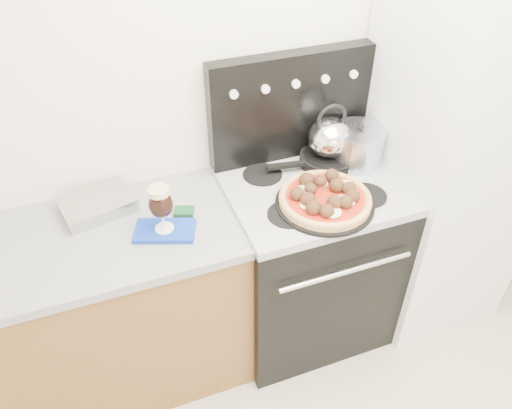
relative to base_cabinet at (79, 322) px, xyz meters
name	(u,v)px	position (x,y,z in m)	size (l,w,h in m)	color
room_shell	(438,276)	(1.02, -0.91, 0.82)	(3.52, 3.01, 2.52)	beige
base_cabinet	(79,322)	(0.00, 0.00, 0.00)	(1.45, 0.60, 0.86)	brown
countertop	(53,249)	(0.00, 0.00, 0.45)	(1.48, 0.63, 0.04)	gray
stove_body	(306,262)	(1.10, -0.02, 0.01)	(0.76, 0.65, 0.88)	black
cooktop	(312,189)	(1.10, -0.02, 0.47)	(0.76, 0.65, 0.04)	#ADADB2
backguard	(290,107)	(1.10, 0.25, 0.74)	(0.76, 0.08, 0.50)	black
fridge	(449,152)	(1.80, -0.05, 0.52)	(0.64, 0.68, 1.90)	silver
foil_sheet	(97,204)	(0.20, 0.16, 0.50)	(0.29, 0.21, 0.06)	silver
oven_mitt	(165,231)	(0.43, -0.08, 0.48)	(0.24, 0.14, 0.02)	#1333AC
beer_glass	(162,209)	(0.43, -0.08, 0.59)	(0.09, 0.09, 0.20)	black
pizza_pan	(325,203)	(1.09, -0.17, 0.50)	(0.42, 0.42, 0.01)	black
pizza	(325,197)	(1.09, -0.17, 0.53)	(0.38, 0.38, 0.05)	#F1AF66
skillet	(327,159)	(1.24, 0.11, 0.51)	(0.26, 0.26, 0.05)	black
tea_kettle	(330,135)	(1.24, 0.11, 0.64)	(0.20, 0.20, 0.22)	silver
stock_pot	(357,147)	(1.37, 0.07, 0.57)	(0.23, 0.23, 0.17)	silver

